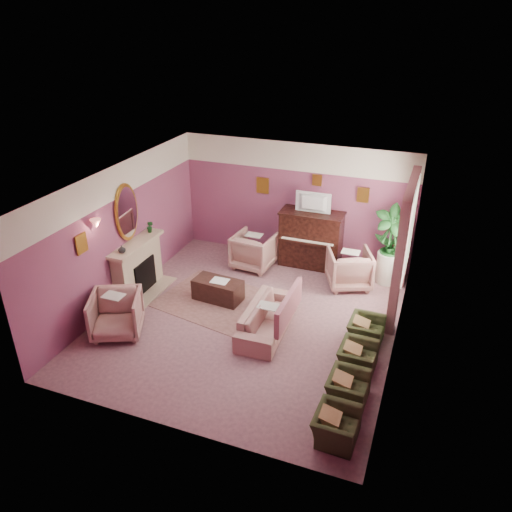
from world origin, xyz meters
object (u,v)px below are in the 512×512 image
(floral_armchair_left, at_px, (254,249))
(olive_chair_d, at_px, (366,327))
(television, at_px, (312,202))
(olive_chair_c, at_px, (358,353))
(side_table, at_px, (388,267))
(sofa, at_px, (268,313))
(piano, at_px, (311,240))
(olive_chair_a, at_px, (336,422))
(olive_chair_b, at_px, (348,385))
(coffee_table, at_px, (218,290))
(floral_armchair_front, at_px, (116,312))
(floral_armchair_right, at_px, (349,267))

(floral_armchair_left, relative_size, olive_chair_d, 1.33)
(television, bearing_deg, olive_chair_c, -62.43)
(side_table, bearing_deg, olive_chair_d, -91.65)
(television, distance_m, sofa, 3.07)
(piano, distance_m, olive_chair_a, 5.34)
(olive_chair_b, xyz_separation_m, olive_chair_c, (0.00, 0.82, 0.00))
(olive_chair_a, height_order, olive_chair_d, same)
(television, relative_size, coffee_table, 0.80)
(coffee_table, xyz_separation_m, olive_chair_a, (3.12, -2.82, 0.07))
(piano, height_order, floral_armchair_left, piano)
(television, bearing_deg, floral_armchair_front, -123.74)
(olive_chair_d, bearing_deg, piano, 124.16)
(coffee_table, distance_m, floral_armchair_right, 2.88)
(olive_chair_b, distance_m, side_table, 4.04)
(piano, relative_size, olive_chair_a, 2.03)
(floral_armchair_front, bearing_deg, piano, 56.59)
(sofa, xyz_separation_m, olive_chair_a, (1.78, -2.16, -0.08))
(olive_chair_a, bearing_deg, olive_chair_c, 90.00)
(piano, bearing_deg, side_table, -5.49)
(sofa, bearing_deg, olive_chair_d, 9.50)
(floral_armchair_right, bearing_deg, floral_armchair_front, -137.87)
(olive_chair_a, distance_m, olive_chair_d, 2.46)
(olive_chair_a, xyz_separation_m, olive_chair_d, (0.00, 2.46, 0.00))
(olive_chair_d, bearing_deg, olive_chair_b, -90.00)
(floral_armchair_front, bearing_deg, olive_chair_d, 17.74)
(television, bearing_deg, floral_armchair_left, -156.92)
(coffee_table, distance_m, olive_chair_d, 3.14)
(olive_chair_c, bearing_deg, sofa, 163.70)
(piano, xyz_separation_m, television, (0.00, -0.05, 0.95))
(piano, bearing_deg, olive_chair_b, -67.50)
(side_table, bearing_deg, olive_chair_b, -90.98)
(coffee_table, bearing_deg, floral_armchair_front, -125.25)
(floral_armchair_front, bearing_deg, television, 56.26)
(coffee_table, relative_size, olive_chair_a, 1.45)
(olive_chair_a, bearing_deg, floral_armchair_front, 166.27)
(floral_armchair_left, height_order, floral_armchair_right, same)
(floral_armchair_left, distance_m, floral_armchair_right, 2.25)
(olive_chair_c, xyz_separation_m, side_table, (0.07, 3.22, 0.05))
(television, height_order, side_table, television)
(floral_armchair_front, xyz_separation_m, olive_chair_d, (4.36, 1.39, -0.16))
(floral_armchair_left, relative_size, side_table, 1.31)
(olive_chair_c, relative_size, side_table, 0.99)
(television, relative_size, olive_chair_d, 1.16)
(coffee_table, bearing_deg, olive_chair_c, -20.82)
(olive_chair_d, bearing_deg, floral_armchair_right, 110.12)
(olive_chair_b, bearing_deg, floral_armchair_right, 101.16)
(television, bearing_deg, coffee_table, -122.47)
(floral_armchair_right, height_order, olive_chair_b, floral_armchair_right)
(floral_armchair_left, distance_m, side_table, 3.04)
(piano, bearing_deg, coffee_table, -121.88)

